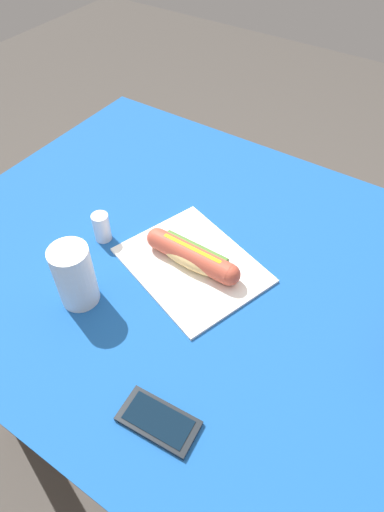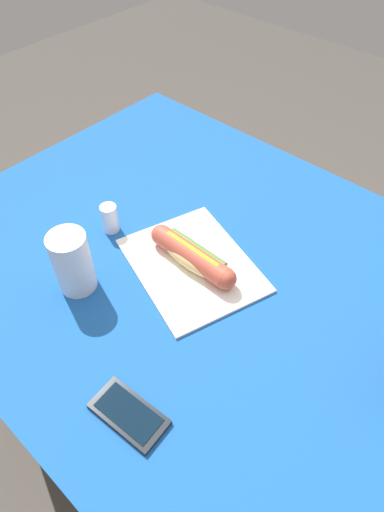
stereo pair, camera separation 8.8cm
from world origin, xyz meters
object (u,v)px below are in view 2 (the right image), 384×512
Objects in this scene: drinking_cup at (73,262)px; salt_shaker at (110,218)px; cell_phone at (129,414)px; hot_dog at (192,256)px.

drinking_cup is 2.00× the size of salt_shaker.
salt_shaker is (-0.07, 0.15, -0.03)m from drinking_cup.
drinking_cup is (-0.27, 0.11, 0.06)m from cell_phone.
hot_dog is 0.23m from drinking_cup.
salt_shaker is at bearing 142.54° from cell_phone.
cell_phone is at bearing -22.80° from drinking_cup.
drinking_cup reaches higher than salt_shaker.
hot_dog is 0.33m from cell_phone.
hot_dog reaches higher than cell_phone.
cell_phone is 0.30m from drinking_cup.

